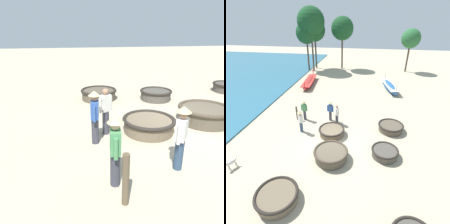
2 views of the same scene
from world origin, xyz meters
The scene contains 19 objects.
ground_plane centered at (0.00, 0.00, 0.00)m, with size 80.00×80.00×0.00m, color tan.
coracle_upturned centered at (-1.60, -4.02, 0.29)m, with size 1.94×1.94×0.53m.
coracle_nearest centered at (-0.19, 1.32, 0.28)m, with size 1.81×1.81×0.51m.
coracle_far_left centered at (3.31, -0.30, 0.28)m, with size 1.58×1.58×0.51m.
coracle_center centered at (3.91, 2.51, 0.29)m, with size 1.80×1.80×0.52m.
coracle_far_right centered at (0.23, -1.04, 0.34)m, with size 1.99×1.99×0.63m.
long_boat_white_hull centered at (4.61, 10.95, 0.37)m, with size 1.85×4.91×1.27m.
long_boat_blue_hull centered at (-4.87, 11.14, 0.34)m, with size 1.54×5.54×1.17m.
fisherman_hauling centered at (-0.66, 3.21, 0.96)m, with size 0.52×0.36×1.67m.
fisherman_standing_right centered at (-0.07, 2.79, 0.84)m, with size 0.36×0.47×1.57m.
fisherman_with_hat centered at (-2.39, 1.33, 0.96)m, with size 0.42×0.39×1.67m.
fisherman_by_coracle centered at (-2.70, 3.00, 0.96)m, with size 0.53×0.36×1.67m.
dog centered at (-4.95, -2.61, 0.37)m, with size 0.40×0.64×0.55m.
mooring_post_inland centered at (-3.31, 2.92, 0.57)m, with size 0.14×0.14×1.15m, color brown.
tree_tall_back centered at (-6.12, 18.90, 5.52)m, with size 3.12×3.12×7.11m.
tree_rightmost centered at (-2.04, 19.31, 5.79)m, with size 3.27×3.27×7.45m.
tree_right_mid centered at (-6.89, 17.38, 5.29)m, with size 2.99×2.99×6.82m.
tree_left_mid centered at (-6.16, 17.44, 6.73)m, with size 3.80×3.80×8.65m.
tree_leftmost centered at (7.66, 18.99, 4.62)m, with size 2.61×2.61×5.96m.
Camera 2 is at (1.87, -8.51, 7.26)m, focal length 28.00 mm.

